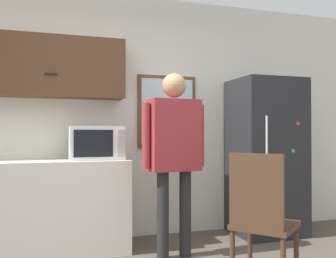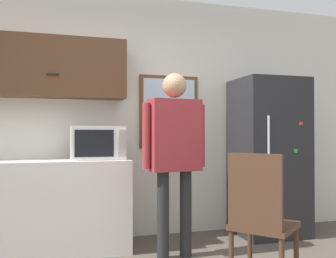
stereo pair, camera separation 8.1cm
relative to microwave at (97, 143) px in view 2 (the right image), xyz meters
name	(u,v)px [view 2 (the right image)]	position (x,y,z in m)	size (l,w,h in m)	color
back_wall	(117,115)	(0.25, 0.39, 0.29)	(6.00, 0.06, 2.70)	silver
counter	(9,208)	(-0.82, 0.05, -0.61)	(2.25, 0.64, 0.89)	silver
upper_cabinets	(12,66)	(-0.82, 0.21, 0.76)	(2.25, 0.33, 0.61)	#51331E
microwave	(97,143)	(0.00, 0.00, 0.00)	(0.52, 0.38, 0.33)	white
person	(174,144)	(0.67, -0.44, -0.01)	(0.62, 0.27, 1.71)	black
refrigerator	(268,157)	(1.93, 0.03, -0.17)	(0.74, 0.68, 1.77)	#232326
chair	(260,214)	(1.10, -1.23, -0.52)	(0.63, 0.63, 1.00)	#472D1E
window	(169,112)	(0.84, 0.35, 0.34)	(0.69, 0.05, 0.83)	brown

